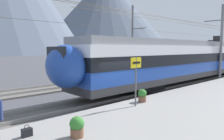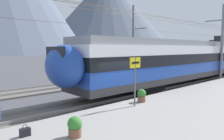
# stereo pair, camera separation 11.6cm
# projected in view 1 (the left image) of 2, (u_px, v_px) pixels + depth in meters

# --- Properties ---
(ground_plane) EXTENTS (400.00, 400.00, 0.00)m
(ground_plane) POSITION_uv_depth(u_px,v_px,m) (111.00, 105.00, 12.15)
(ground_plane) COLOR #424247
(platform_slab) EXTENTS (120.00, 7.68, 0.39)m
(platform_slab) POSITION_uv_depth(u_px,v_px,m) (190.00, 123.00, 8.70)
(platform_slab) COLOR gray
(platform_slab) RESTS_ON ground
(track_near) EXTENTS (120.00, 3.00, 0.28)m
(track_near) POSITION_uv_depth(u_px,v_px,m) (100.00, 101.00, 12.85)
(track_near) COLOR #5B5651
(track_near) RESTS_ON ground
(track_far) EXTENTS (120.00, 3.00, 0.28)m
(track_far) POSITION_uv_depth(u_px,v_px,m) (54.00, 88.00, 17.09)
(track_far) COLOR #5B5651
(track_far) RESTS_ON ground
(train_near_platform) EXTENTS (29.96, 2.88, 4.27)m
(train_near_platform) POSITION_uv_depth(u_px,v_px,m) (196.00, 59.00, 20.63)
(train_near_platform) COLOR #2D2D30
(train_near_platform) RESTS_ON track_near
(train_far_track) EXTENTS (26.78, 2.96, 4.27)m
(train_far_track) POSITION_uv_depth(u_px,v_px,m) (198.00, 55.00, 33.20)
(train_far_track) COLOR #2D2D30
(train_far_track) RESTS_ON track_far
(catenary_mast_mid) EXTENTS (46.63, 1.86, 7.31)m
(catenary_mast_mid) POSITION_uv_depth(u_px,v_px,m) (220.00, 41.00, 20.58)
(catenary_mast_mid) COLOR slate
(catenary_mast_mid) RESTS_ON ground
(catenary_mast_far_side) EXTENTS (46.63, 2.15, 8.22)m
(catenary_mast_far_side) POSITION_uv_depth(u_px,v_px,m) (133.00, 40.00, 25.50)
(catenary_mast_far_side) COLOR slate
(catenary_mast_far_side) RESTS_ON ground
(platform_sign) EXTENTS (0.70, 0.08, 2.38)m
(platform_sign) POSITION_uv_depth(u_px,v_px,m) (136.00, 71.00, 10.43)
(platform_sign) COLOR #59595B
(platform_sign) RESTS_ON platform_slab
(handbag_beside_passenger) EXTENTS (0.32, 0.18, 0.39)m
(handbag_beside_passenger) POSITION_uv_depth(u_px,v_px,m) (27.00, 132.00, 6.91)
(handbag_beside_passenger) COLOR black
(handbag_beside_passenger) RESTS_ON platform_slab
(potted_plant_platform_edge) EXTENTS (0.46, 0.46, 0.68)m
(potted_plant_platform_edge) POSITION_uv_depth(u_px,v_px,m) (142.00, 95.00, 11.37)
(potted_plant_platform_edge) COLOR brown
(potted_plant_platform_edge) RESTS_ON platform_slab
(potted_plant_by_shelter) EXTENTS (0.47, 0.47, 0.67)m
(potted_plant_by_shelter) POSITION_uv_depth(u_px,v_px,m) (77.00, 126.00, 6.85)
(potted_plant_by_shelter) COLOR brown
(potted_plant_by_shelter) RESTS_ON platform_slab
(mountain_right_ridge) EXTENTS (139.47, 139.47, 77.27)m
(mountain_right_ridge) POSITION_uv_depth(u_px,v_px,m) (105.00, 14.00, 222.37)
(mountain_right_ridge) COLOR #515B6B
(mountain_right_ridge) RESTS_ON ground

